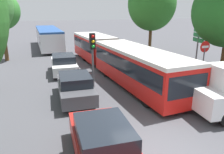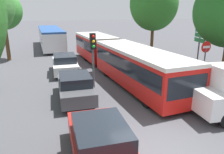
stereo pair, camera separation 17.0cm
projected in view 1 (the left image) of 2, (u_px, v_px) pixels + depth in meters
ground_plane at (157, 154)px, 7.38m from camera, size 200.00×200.00×0.00m
articulated_bus at (115, 55)px, 16.52m from camera, size 3.34×16.18×2.39m
city_bus_rear at (48, 37)px, 27.74m from camera, size 2.70×11.38×2.44m
queued_car_red at (103, 143)px, 6.74m from camera, size 1.93×4.11×1.40m
queued_car_graphite at (75, 87)px, 11.71m from camera, size 1.94×4.13×1.40m
queued_car_white at (64, 64)px, 16.58m from camera, size 1.98×4.21×1.43m
traffic_light at (93, 49)px, 12.52m from camera, size 0.33×0.36×3.40m
no_entry_sign at (204, 56)px, 13.68m from camera, size 0.70×0.08×2.82m
direction_sign_post at (198, 41)px, 15.37m from camera, size 0.34×1.38×3.60m
tree_left_far at (0, 12)px, 19.71m from camera, size 3.43×3.43×6.30m
tree_right_mid at (152, 4)px, 22.76m from camera, size 5.02×5.02×8.08m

